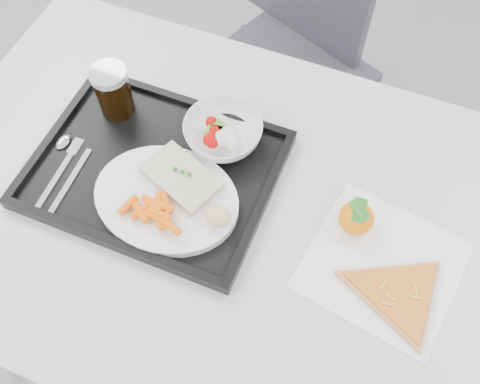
% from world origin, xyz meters
% --- Properties ---
extents(table, '(1.20, 0.80, 0.75)m').
position_xyz_m(table, '(0.00, 0.30, 0.68)').
color(table, '#ADADAF').
rests_on(table, ground).
extents(chair, '(0.55, 0.56, 0.93)m').
position_xyz_m(chair, '(-0.09, 0.97, 0.54)').
color(chair, '#37373F').
rests_on(chair, ground).
extents(tray, '(0.45, 0.35, 0.03)m').
position_xyz_m(tray, '(-0.16, 0.32, 0.76)').
color(tray, black).
rests_on(tray, table).
extents(dinner_plate, '(0.27, 0.27, 0.02)m').
position_xyz_m(dinner_plate, '(-0.10, 0.26, 0.77)').
color(dinner_plate, white).
rests_on(dinner_plate, tray).
extents(fish_fillet, '(0.16, 0.13, 0.03)m').
position_xyz_m(fish_fillet, '(-0.09, 0.30, 0.79)').
color(fish_fillet, beige).
rests_on(fish_fillet, dinner_plate).
extents(bread_roll, '(0.05, 0.05, 0.03)m').
position_xyz_m(bread_roll, '(0.00, 0.25, 0.80)').
color(bread_roll, tan).
rests_on(bread_roll, dinner_plate).
extents(salad_bowl, '(0.15, 0.15, 0.05)m').
position_xyz_m(salad_bowl, '(-0.06, 0.43, 0.79)').
color(salad_bowl, white).
rests_on(salad_bowl, tray).
extents(cola_glass, '(0.07, 0.07, 0.11)m').
position_xyz_m(cola_glass, '(-0.29, 0.42, 0.82)').
color(cola_glass, black).
rests_on(cola_glass, tray).
extents(cutlery, '(0.08, 0.17, 0.01)m').
position_xyz_m(cutlery, '(-0.32, 0.26, 0.77)').
color(cutlery, silver).
rests_on(cutlery, tray).
extents(napkin, '(0.29, 0.28, 0.00)m').
position_xyz_m(napkin, '(0.30, 0.29, 0.75)').
color(napkin, white).
rests_on(napkin, table).
extents(tangerine, '(0.08, 0.08, 0.07)m').
position_xyz_m(tangerine, '(0.23, 0.35, 0.79)').
color(tangerine, orange).
rests_on(tangerine, napkin).
extents(pizza_slice, '(0.23, 0.23, 0.02)m').
position_xyz_m(pizza_slice, '(0.33, 0.25, 0.76)').
color(pizza_slice, '#B7794E').
rests_on(pizza_slice, napkin).
extents(carrot_pile, '(0.13, 0.07, 0.02)m').
position_xyz_m(carrot_pile, '(-0.10, 0.22, 0.80)').
color(carrot_pile, orange).
rests_on(carrot_pile, dinner_plate).
extents(salad_contents, '(0.08, 0.07, 0.03)m').
position_xyz_m(salad_contents, '(-0.06, 0.41, 0.80)').
color(salad_contents, '#B30603').
rests_on(salad_contents, salad_bowl).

